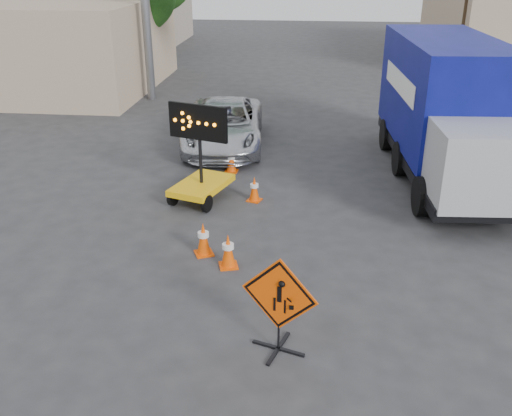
% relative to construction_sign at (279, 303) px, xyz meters
% --- Properties ---
extents(ground, '(100.00, 100.00, 0.00)m').
position_rel_construction_sign_xyz_m(ground, '(-0.35, -1.06, -0.91)').
color(ground, '#2D2D30').
rests_on(ground, ground).
extents(curb_right, '(0.40, 60.00, 0.12)m').
position_rel_construction_sign_xyz_m(curb_right, '(6.85, 13.94, -0.85)').
color(curb_right, gray).
rests_on(curb_right, ground).
extents(storefront_left_near, '(14.00, 10.00, 4.00)m').
position_rel_construction_sign_xyz_m(storefront_left_near, '(-14.35, 18.94, 1.09)').
color(storefront_left_near, tan).
rests_on(storefront_left_near, ground).
extents(storefront_left_far, '(12.00, 10.00, 4.40)m').
position_rel_construction_sign_xyz_m(storefront_left_far, '(-15.35, 32.94, 1.29)').
color(storefront_left_far, '#A6988A').
rests_on(storefront_left_far, ground).
extents(construction_sign, '(1.25, 0.90, 1.73)m').
position_rel_construction_sign_xyz_m(construction_sign, '(0.00, 0.00, 0.00)').
color(construction_sign, black).
rests_on(construction_sign, ground).
extents(arrow_board, '(1.61, 2.06, 2.58)m').
position_rel_construction_sign_xyz_m(arrow_board, '(-2.46, 6.05, -0.32)').
color(arrow_board, '#F0B30D').
rests_on(arrow_board, ground).
extents(pickup_truck, '(2.97, 5.62, 1.51)m').
position_rel_construction_sign_xyz_m(pickup_truck, '(-2.57, 10.60, -0.16)').
color(pickup_truck, silver).
rests_on(pickup_truck, ground).
extents(box_truck, '(3.00, 8.24, 3.85)m').
position_rel_construction_sign_xyz_m(box_truck, '(4.13, 8.52, 0.83)').
color(box_truck, black).
rests_on(box_truck, ground).
extents(cone_a, '(0.47, 0.47, 0.75)m').
position_rel_construction_sign_xyz_m(cone_a, '(-1.23, 2.62, -0.54)').
color(cone_a, '#F14C05').
rests_on(cone_a, ground).
extents(cone_b, '(0.50, 0.50, 0.75)m').
position_rel_construction_sign_xyz_m(cone_b, '(-1.85, 3.10, -0.54)').
color(cone_b, '#F14C05').
rests_on(cone_b, ground).
extents(cone_c, '(0.43, 0.43, 0.68)m').
position_rel_construction_sign_xyz_m(cone_c, '(-1.06, 6.12, -0.57)').
color(cone_c, '#F14C05').
rests_on(cone_c, ground).
extents(cone_d, '(0.39, 0.39, 0.73)m').
position_rel_construction_sign_xyz_m(cone_d, '(-1.98, 8.20, -0.55)').
color(cone_d, '#F14C05').
rests_on(cone_d, ground).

